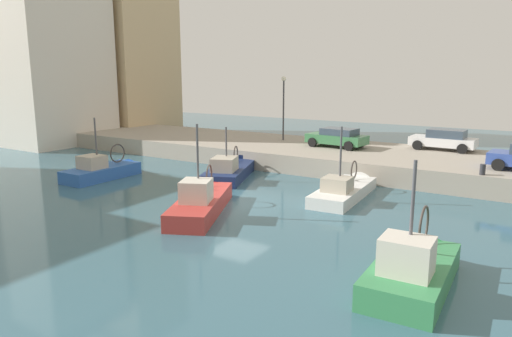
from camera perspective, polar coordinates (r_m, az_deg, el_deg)
name	(u,v)px	position (r m, az deg, el deg)	size (l,w,h in m)	color
water_surface	(238,202)	(23.36, -2.22, -4.07)	(80.00, 80.00, 0.00)	#386070
quay_wall	(332,156)	(33.10, 9.18, 1.48)	(9.00, 56.00, 1.20)	#9E9384
fishing_boat_green	(414,278)	(15.45, 18.58, -12.48)	(5.60, 2.35, 4.87)	#388951
fishing_boat_white	(346,194)	(24.90, 10.85, -3.06)	(6.72, 2.25, 4.56)	white
fishing_boat_blue	(106,176)	(30.16, -17.67, -0.81)	(5.54, 2.15, 4.55)	#2D60B7
fishing_boat_red	(203,208)	(21.95, -6.46, -4.81)	(6.89, 4.42, 4.91)	#BC3833
fishing_boat_navy	(231,174)	(29.13, -3.03, -0.72)	(6.84, 4.24, 4.12)	navy
parked_car_white	(444,139)	(33.91, 21.81, 3.29)	(2.12, 4.20, 1.39)	silver
parked_car_green	(337,137)	(33.19, 9.81, 3.75)	(2.32, 4.24, 1.33)	#387547
mooring_bollard_mid	(483,170)	(26.42, 25.75, -0.11)	(0.28, 0.28, 0.55)	#2D2D33
quay_streetlamp	(284,97)	(36.10, 3.36, 8.59)	(0.36, 0.36, 4.83)	#38383D
waterfront_building_central	(130,25)	(51.09, -14.99, 16.44)	(8.01, 6.67, 21.98)	#D1B284
waterfront_building_east_mid	(51,44)	(45.97, -23.55, 13.67)	(8.79, 6.83, 17.47)	silver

